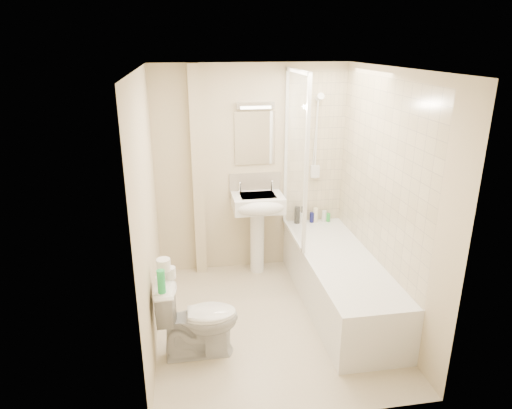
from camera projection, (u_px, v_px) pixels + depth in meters
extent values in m
plane|color=beige|center=(271.00, 321.00, 4.50)|extent=(2.50, 2.50, 0.00)
cube|color=beige|center=(251.00, 171.00, 5.26)|extent=(2.20, 0.02, 2.40)
cube|color=beige|center=(148.00, 215.00, 3.93)|extent=(0.02, 2.50, 2.40)
cube|color=beige|center=(388.00, 201.00, 4.26)|extent=(0.02, 2.50, 2.40)
cube|color=white|center=(274.00, 69.00, 3.69)|extent=(2.20, 2.50, 0.02)
cube|color=beige|center=(315.00, 150.00, 5.29)|extent=(0.70, 0.01, 1.75)
cube|color=beige|center=(380.00, 172.00, 4.37)|extent=(0.01, 2.10, 1.75)
cube|color=beige|center=(198.00, 175.00, 5.11)|extent=(0.12, 0.12, 2.40)
cube|color=beige|center=(255.00, 185.00, 5.31)|extent=(0.60, 0.02, 0.30)
cube|color=white|center=(255.00, 138.00, 5.12)|extent=(0.46, 0.01, 0.60)
cube|color=silver|center=(255.00, 105.00, 4.98)|extent=(0.42, 0.07, 0.07)
cube|color=white|center=(339.00, 281.00, 4.71)|extent=(0.70, 2.10, 0.55)
cube|color=white|center=(340.00, 262.00, 4.63)|extent=(0.56, 1.96, 0.05)
cube|color=white|center=(295.00, 158.00, 4.82)|extent=(0.01, 0.90, 1.80)
cube|color=white|center=(286.00, 149.00, 5.22)|extent=(0.04, 0.04, 1.80)
cube|color=white|center=(306.00, 169.00, 4.40)|extent=(0.04, 0.04, 1.80)
cube|color=white|center=(298.00, 71.00, 4.52)|extent=(0.04, 0.90, 0.04)
cube|color=white|center=(293.00, 234.00, 5.11)|extent=(0.04, 0.90, 0.03)
cylinder|color=white|center=(316.00, 139.00, 5.22)|extent=(0.02, 0.02, 0.90)
cylinder|color=white|center=(315.00, 177.00, 5.37)|extent=(0.05, 0.05, 0.02)
cylinder|color=white|center=(318.00, 99.00, 5.07)|extent=(0.05, 0.05, 0.02)
cylinder|color=white|center=(320.00, 97.00, 5.00)|extent=(0.08, 0.11, 0.11)
cube|color=white|center=(315.00, 171.00, 5.35)|extent=(0.10, 0.05, 0.14)
cylinder|color=white|center=(315.00, 135.00, 5.18)|extent=(0.01, 0.13, 0.84)
cylinder|color=white|center=(257.00, 241.00, 5.38)|extent=(0.17, 0.17, 0.77)
cube|color=white|center=(258.00, 202.00, 5.19)|extent=(0.57, 0.44, 0.18)
ellipsoid|color=white|center=(260.00, 207.00, 5.03)|extent=(0.57, 0.24, 0.18)
cube|color=silver|center=(258.00, 197.00, 5.16)|extent=(0.40, 0.29, 0.04)
cylinder|color=white|center=(240.00, 188.00, 5.21)|extent=(0.03, 0.03, 0.10)
cylinder|color=white|center=(272.00, 187.00, 5.27)|extent=(0.03, 0.03, 0.10)
sphere|color=white|center=(240.00, 183.00, 5.19)|extent=(0.04, 0.04, 0.04)
sphere|color=white|center=(272.00, 182.00, 5.25)|extent=(0.04, 0.04, 0.04)
cylinder|color=black|center=(297.00, 215.00, 5.44)|extent=(0.07, 0.07, 0.21)
cylinder|color=white|center=(302.00, 218.00, 5.46)|extent=(0.06, 0.06, 0.13)
cylinder|color=black|center=(303.00, 215.00, 5.45)|extent=(0.06, 0.06, 0.20)
cylinder|color=#131657|center=(312.00, 217.00, 5.48)|extent=(0.05, 0.05, 0.13)
cylinder|color=#F8F0C0|center=(315.00, 215.00, 5.48)|extent=(0.06, 0.06, 0.18)
cylinder|color=silver|center=(324.00, 216.00, 5.50)|extent=(0.06, 0.06, 0.14)
cylinder|color=green|center=(328.00, 217.00, 5.52)|extent=(0.06, 0.06, 0.10)
imported|color=white|center=(198.00, 318.00, 3.94)|extent=(0.39, 0.69, 0.70)
cylinder|color=white|center=(170.00, 273.00, 3.87)|extent=(0.10, 0.10, 0.10)
cylinder|color=white|center=(163.00, 265.00, 3.80)|extent=(0.12, 0.12, 0.10)
cylinder|color=green|center=(161.00, 282.00, 3.63)|extent=(0.06, 0.06, 0.20)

